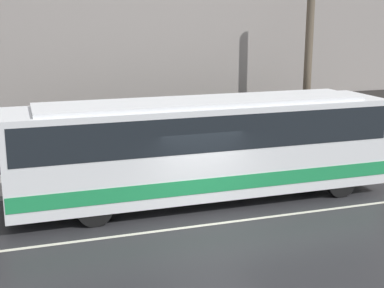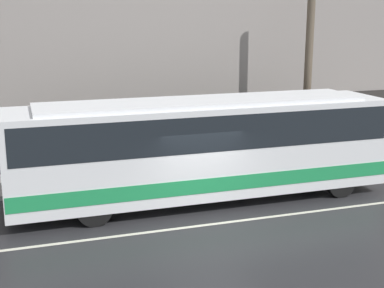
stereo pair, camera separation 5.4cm
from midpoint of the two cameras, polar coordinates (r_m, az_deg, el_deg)
ground_plane at (r=15.47m, az=2.17°, el=-8.57°), size 60.00×60.00×0.00m
sidewalk at (r=20.22m, az=-3.06°, el=-2.99°), size 60.00×2.60×0.16m
building_facade at (r=20.80m, az=-4.29°, el=11.18°), size 60.00×0.35×10.34m
lane_stripe at (r=15.47m, az=2.17°, el=-8.55°), size 54.00×0.14×0.01m
transit_bus at (r=16.88m, az=1.29°, el=-0.06°), size 12.07×2.51×3.29m
utility_pole_near at (r=20.85m, az=12.38°, el=8.30°), size 0.30×0.30×7.74m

